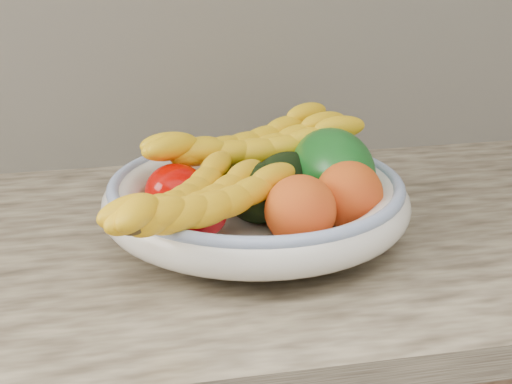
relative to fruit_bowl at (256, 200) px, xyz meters
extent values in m
cube|color=tan|center=(0.00, 0.02, -0.07)|extent=(2.44, 0.66, 0.04)
cube|color=beige|center=(0.00, 0.33, 0.20)|extent=(2.40, 0.02, 0.50)
cylinder|color=silver|center=(0.00, 0.00, -0.04)|extent=(0.13, 0.13, 0.02)
cylinder|color=silver|center=(0.00, 0.00, -0.03)|extent=(0.32, 0.32, 0.01)
torus|color=silver|center=(0.00, 0.00, 0.00)|extent=(0.39, 0.39, 0.05)
torus|color=#3B5EA8|center=(0.00, 0.00, 0.02)|extent=(0.37, 0.37, 0.02)
ellipsoid|color=orange|center=(-0.03, 0.11, 0.01)|extent=(0.06, 0.06, 0.04)
ellipsoid|color=orange|center=(0.04, 0.11, 0.01)|extent=(0.05, 0.05, 0.04)
ellipsoid|color=#DC4B04|center=(0.02, 0.07, 0.01)|extent=(0.07, 0.07, 0.05)
ellipsoid|color=#B40400|center=(-0.10, 0.02, 0.01)|extent=(0.09, 0.09, 0.07)
ellipsoid|color=#C10610|center=(-0.08, -0.06, 0.01)|extent=(0.08, 0.08, 0.06)
ellipsoid|color=black|center=(0.00, -0.01, 0.02)|extent=(0.10, 0.13, 0.08)
ellipsoid|color=black|center=(0.04, 0.03, 0.02)|extent=(0.13, 0.12, 0.07)
ellipsoid|color=#0E4C15|center=(0.11, 0.02, 0.03)|extent=(0.15, 0.17, 0.13)
ellipsoid|color=orange|center=(0.04, -0.09, 0.02)|extent=(0.09, 0.09, 0.09)
ellipsoid|color=orange|center=(0.11, -0.05, 0.02)|extent=(0.08, 0.08, 0.08)
camera|label=1|loc=(-0.19, -0.91, 0.36)|focal=55.00mm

